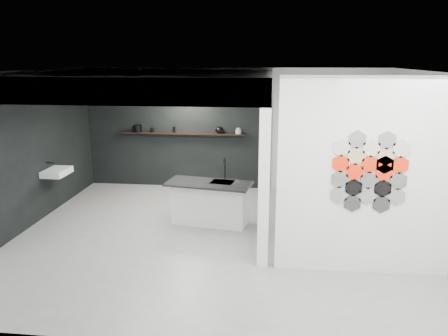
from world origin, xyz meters
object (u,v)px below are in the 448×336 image
at_px(wall_basin, 57,172).
at_px(kitchen_island, 210,202).
at_px(stockpot, 138,128).
at_px(glass_vase, 238,131).
at_px(utensil_cup, 152,130).
at_px(glass_bowl, 238,132).
at_px(kettle, 219,130).
at_px(bottle_dark, 174,130).
at_px(partition_panel, 366,178).

xyz_separation_m(wall_basin, kitchen_island, (3.05, -0.22, -0.43)).
bearing_deg(kitchen_island, stockpot, 141.04).
relative_size(glass_vase, utensil_cup, 1.40).
bearing_deg(wall_basin, utensil_cup, 56.72).
bearing_deg(glass_bowl, kettle, 180.00).
relative_size(kitchen_island, glass_bowl, 12.02).
distance_m(wall_basin, glass_vase, 4.01).
height_order(glass_bowl, utensil_cup, glass_bowl).
relative_size(kitchen_island, stockpot, 8.31).
bearing_deg(bottle_dark, utensil_cup, 180.00).
bearing_deg(bottle_dark, kettle, 0.00).
height_order(wall_basin, glass_vase, glass_vase).
height_order(stockpot, glass_vase, stockpot).
height_order(partition_panel, kitchen_island, partition_panel).
height_order(wall_basin, glass_bowl, glass_bowl).
bearing_deg(kettle, glass_vase, -11.79).
relative_size(glass_bowl, bottle_dark, 0.99).
distance_m(kitchen_island, glass_bowl, 2.50).
distance_m(stockpot, kettle, 1.94).
bearing_deg(wall_basin, kitchen_island, -4.11).
bearing_deg(wall_basin, glass_bowl, 31.35).
distance_m(kitchen_island, glass_vase, 2.50).
bearing_deg(glass_bowl, glass_vase, 0.00).
distance_m(partition_panel, bottle_dark, 5.27).
height_order(bottle_dark, utensil_cup, bottle_dark).
relative_size(kettle, glass_vase, 1.40).
xyz_separation_m(stockpot, utensil_cup, (0.35, 0.00, -0.03)).
height_order(wall_basin, kettle, kettle).
distance_m(kitchen_island, stockpot, 3.22).
xyz_separation_m(kettle, bottle_dark, (-1.06, 0.00, -0.01)).
distance_m(wall_basin, stockpot, 2.36).
distance_m(stockpot, glass_bowl, 2.38).
distance_m(bottle_dark, utensil_cup, 0.53).
relative_size(kettle, glass_bowl, 1.36).
bearing_deg(utensil_cup, bottle_dark, 0.00).
distance_m(glass_vase, utensil_cup, 2.03).
bearing_deg(kitchen_island, wall_basin, -174.83).
bearing_deg(stockpot, kettle, 0.00).
bearing_deg(glass_bowl, partition_panel, -61.77).
distance_m(kitchen_island, bottle_dark, 2.74).
height_order(glass_vase, utensil_cup, glass_vase).
height_order(stockpot, glass_bowl, stockpot).
xyz_separation_m(stockpot, glass_bowl, (2.38, 0.00, -0.03)).
height_order(stockpot, utensil_cup, stockpot).
bearing_deg(partition_panel, kitchen_island, 146.82).
bearing_deg(glass_vase, kitchen_island, -98.53).
bearing_deg(glass_bowl, kitchen_island, -98.53).
distance_m(kettle, utensil_cup, 1.59).
xyz_separation_m(kitchen_island, bottle_dark, (-1.16, 2.28, 0.97)).
relative_size(wall_basin, bottle_dark, 4.39).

